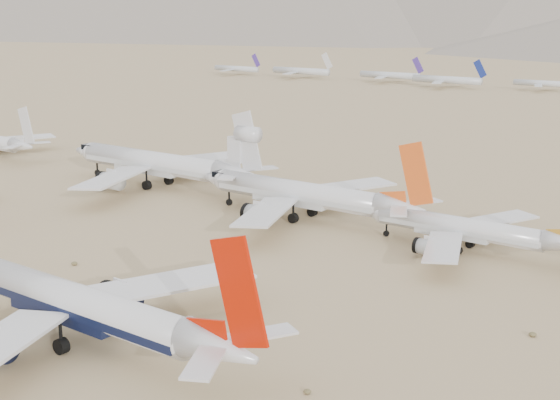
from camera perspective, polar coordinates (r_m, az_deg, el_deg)
name	(u,v)px	position (r m, az deg, el deg)	size (l,w,h in m)	color
ground	(138,341)	(98.84, -10.36, -10.14)	(7000.00, 7000.00, 0.00)	#907553
main_airliner	(85,307)	(96.91, -14.07, -7.61)	(51.90, 50.70, 18.32)	silver
row2_gold_tail	(468,229)	(134.67, 13.58, -2.11)	(39.48, 38.61, 14.06)	silver
row2_orange_tail	(306,195)	(150.98, 1.90, 0.37)	(50.14, 49.05, 17.88)	silver
row2_white_trijet	(162,163)	(180.96, -8.65, 2.66)	(56.09, 54.82, 19.88)	silver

